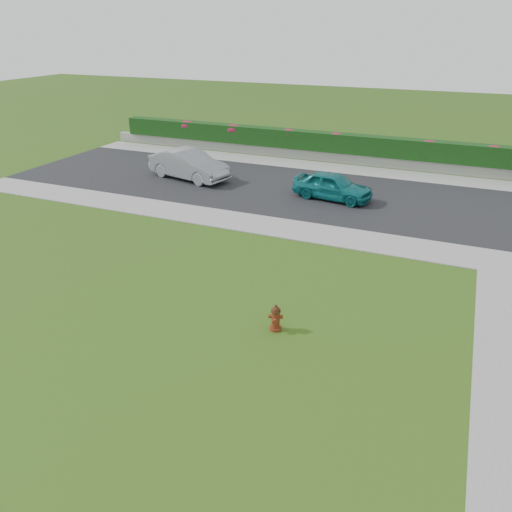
% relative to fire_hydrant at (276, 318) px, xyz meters
% --- Properties ---
extents(ground, '(120.00, 120.00, 0.00)m').
position_rel_fire_hydrant_xyz_m(ground, '(-0.96, -1.91, -0.37)').
color(ground, black).
rests_on(ground, ground).
extents(street_far, '(26.00, 8.00, 0.04)m').
position_rel_fire_hydrant_xyz_m(street_far, '(-5.96, 12.09, -0.35)').
color(street_far, black).
rests_on(street_far, ground).
extents(sidewalk_far, '(24.00, 2.00, 0.04)m').
position_rel_fire_hydrant_xyz_m(sidewalk_far, '(-6.96, 7.09, -0.35)').
color(sidewalk_far, gray).
rests_on(sidewalk_far, ground).
extents(curb_corner, '(2.00, 2.00, 0.04)m').
position_rel_fire_hydrant_xyz_m(curb_corner, '(6.04, 7.09, -0.35)').
color(curb_corner, gray).
rests_on(curb_corner, ground).
extents(sidewalk_beyond, '(34.00, 2.00, 0.04)m').
position_rel_fire_hydrant_xyz_m(sidewalk_beyond, '(-1.96, 17.09, -0.35)').
color(sidewalk_beyond, gray).
rests_on(sidewalk_beyond, ground).
extents(retaining_wall, '(34.00, 0.40, 0.60)m').
position_rel_fire_hydrant_xyz_m(retaining_wall, '(-1.96, 18.59, -0.07)').
color(retaining_wall, gray).
rests_on(retaining_wall, ground).
extents(hedge, '(32.00, 0.90, 1.10)m').
position_rel_fire_hydrant_xyz_m(hedge, '(-1.96, 18.69, 0.78)').
color(hedge, black).
rests_on(hedge, retaining_wall).
extents(fire_hydrant, '(0.41, 0.39, 0.78)m').
position_rel_fire_hydrant_xyz_m(fire_hydrant, '(0.00, 0.00, 0.00)').
color(fire_hydrant, '#58250D').
rests_on(fire_hydrant, ground).
extents(sedan_teal, '(3.95, 2.05, 1.28)m').
position_rel_fire_hydrant_xyz_m(sedan_teal, '(-1.52, 11.50, 0.31)').
color(sedan_teal, '#0E676A').
rests_on(sedan_teal, street_far).
extents(sedan_silver, '(4.90, 2.66, 1.53)m').
position_rel_fire_hydrant_xyz_m(sedan_silver, '(-9.51, 11.85, 0.44)').
color(sedan_silver, '#929499').
rests_on(sedan_silver, street_far).
extents(flower_clump_a, '(1.21, 0.78, 0.60)m').
position_rel_fire_hydrant_xyz_m(flower_clump_a, '(-13.51, 18.59, 1.09)').
color(flower_clump_a, '#A11B45').
rests_on(flower_clump_a, hedge).
extents(flower_clump_b, '(1.23, 0.79, 0.61)m').
position_rel_fire_hydrant_xyz_m(flower_clump_b, '(-10.05, 18.59, 1.09)').
color(flower_clump_b, '#A11B45').
rests_on(flower_clump_b, hedge).
extents(flower_clump_c, '(1.10, 0.71, 0.55)m').
position_rel_fire_hydrant_xyz_m(flower_clump_c, '(-6.27, 18.59, 1.11)').
color(flower_clump_c, '#A11B45').
rests_on(flower_clump_c, hedge).
extents(flower_clump_d, '(1.09, 0.70, 0.55)m').
position_rel_fire_hydrant_xyz_m(flower_clump_d, '(-3.26, 18.59, 1.11)').
color(flower_clump_d, '#A11B45').
rests_on(flower_clump_d, hedge).
extents(flower_clump_e, '(1.02, 0.66, 0.51)m').
position_rel_fire_hydrant_xyz_m(flower_clump_e, '(2.05, 18.59, 1.13)').
color(flower_clump_e, '#A11B45').
rests_on(flower_clump_e, hedge).
extents(flower_clump_f, '(1.02, 0.65, 0.51)m').
position_rel_fire_hydrant_xyz_m(flower_clump_f, '(5.39, 18.59, 1.13)').
color(flower_clump_f, '#A11B45').
rests_on(flower_clump_f, hedge).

